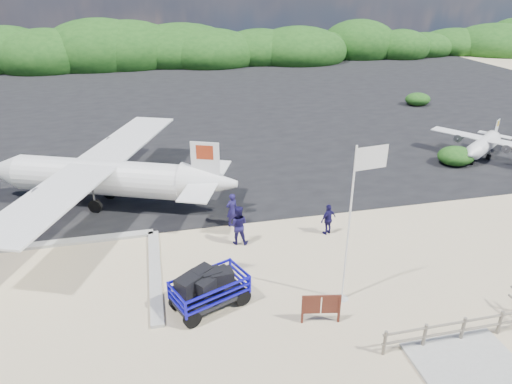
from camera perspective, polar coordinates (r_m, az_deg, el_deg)
ground at (r=19.81m, az=0.95°, el=-10.96°), size 160.00×160.00×0.00m
asphalt_apron at (r=47.14m, az=-7.87°, el=10.70°), size 90.00×50.00×0.04m
lagoon at (r=21.27m, az=-24.86°, el=-10.83°), size 9.00×7.00×0.40m
walkway_pad at (r=17.75m, az=24.70°, el=-18.89°), size 3.50×2.50×0.10m
vegetation_band at (r=71.56m, az=-9.93°, el=15.55°), size 124.00×8.00×4.40m
fence at (r=18.57m, az=24.15°, el=-16.53°), size 6.40×2.00×1.10m
baggage_cart at (r=18.55m, az=-5.70°, el=-14.01°), size 3.54×2.81×1.55m
flagpole at (r=19.16m, az=10.65°, el=-12.92°), size 1.36×0.70×6.51m
signboard at (r=17.93m, az=7.99°, el=-15.81°), size 1.54×0.43×1.27m
crew_a at (r=23.40m, az=-3.03°, el=-2.24°), size 0.78×0.66×1.82m
crew_b at (r=21.82m, az=-2.26°, el=-4.16°), size 1.13×0.98×1.98m
crew_c at (r=22.97m, az=9.02°, el=-3.38°), size 1.03×0.75×1.62m
aircraft_large at (r=46.00m, az=17.69°, el=9.39°), size 22.67×22.67×5.21m
aircraft_small at (r=51.89m, az=-17.05°, el=11.20°), size 8.53×8.53×2.21m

